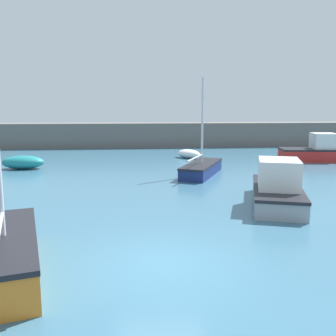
% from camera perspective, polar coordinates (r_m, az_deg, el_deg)
% --- Properties ---
extents(ground_plane, '(120.00, 120.00, 0.20)m').
position_cam_1_polar(ground_plane, '(10.20, -0.83, -14.71)').
color(ground_plane, '#38667F').
extents(harbor_breakwater, '(49.80, 3.01, 2.41)m').
position_cam_1_polar(harbor_breakwater, '(38.09, -4.00, 5.07)').
color(harbor_breakwater, '#66605B').
rests_on(harbor_breakwater, ground_plane).
extents(sailboat_twin_hulled, '(2.76, 5.02, 4.32)m').
position_cam_1_polar(sailboat_twin_hulled, '(10.19, -23.59, -11.86)').
color(sailboat_twin_hulled, orange).
rests_on(sailboat_twin_hulled, ground_plane).
extents(sailboat_tall_mast, '(3.36, 5.27, 5.72)m').
position_cam_1_polar(sailboat_tall_mast, '(22.40, 5.14, -0.02)').
color(sailboat_tall_mast, navy).
rests_on(sailboat_tall_mast, ground_plane).
extents(rowboat_white_midwater, '(2.76, 1.44, 0.88)m').
position_cam_1_polar(rowboat_white_midwater, '(26.25, -21.23, 0.82)').
color(rowboat_white_midwater, teal).
rests_on(rowboat_white_midwater, ground_plane).
extents(motorboat_with_cabin, '(3.38, 5.54, 1.95)m').
position_cam_1_polar(motorboat_with_cabin, '(16.15, 16.35, -2.98)').
color(motorboat_with_cabin, gray).
rests_on(motorboat_with_cabin, ground_plane).
extents(dinghy_near_pier, '(2.25, 2.39, 0.68)m').
position_cam_1_polar(dinghy_near_pier, '(29.69, 3.19, 2.18)').
color(dinghy_near_pier, white).
rests_on(dinghy_near_pier, ground_plane).
extents(motorboat_grey_hull, '(5.75, 2.88, 2.08)m').
position_cam_1_polar(motorboat_grey_hull, '(30.27, 22.03, 2.37)').
color(motorboat_grey_hull, red).
rests_on(motorboat_grey_hull, ground_plane).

